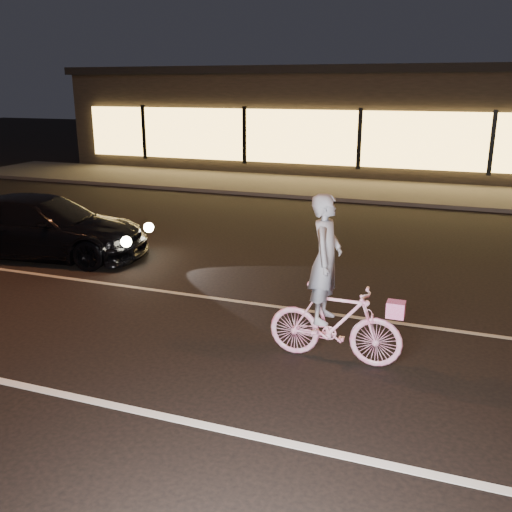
% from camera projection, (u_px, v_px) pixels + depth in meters
% --- Properties ---
extents(ground, '(90.00, 90.00, 0.00)m').
position_uv_depth(ground, '(160.00, 348.00, 7.90)').
color(ground, black).
rests_on(ground, ground).
extents(lane_stripe_near, '(60.00, 0.12, 0.01)m').
position_uv_depth(lane_stripe_near, '(95.00, 401.00, 6.55)').
color(lane_stripe_near, silver).
rests_on(lane_stripe_near, ground).
extents(lane_stripe_far, '(60.00, 0.10, 0.01)m').
position_uv_depth(lane_stripe_far, '(218.00, 299.00, 9.69)').
color(lane_stripe_far, gray).
rests_on(lane_stripe_far, ground).
extents(sidewalk, '(30.00, 4.00, 0.12)m').
position_uv_depth(sidewalk, '(347.00, 189.00, 19.57)').
color(sidewalk, '#383533').
rests_on(sidewalk, ground).
extents(storefront, '(25.40, 8.42, 4.20)m').
position_uv_depth(storefront, '(378.00, 118.00, 24.33)').
color(storefront, black).
rests_on(storefront, ground).
extents(cyclist, '(1.76, 0.61, 2.22)m').
position_uv_depth(cyclist, '(332.00, 304.00, 7.33)').
color(cyclist, '#E83886').
rests_on(cyclist, ground).
extents(sedan, '(4.62, 2.44, 1.28)m').
position_uv_depth(sedan, '(44.00, 227.00, 11.94)').
color(sedan, black).
rests_on(sedan, ground).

